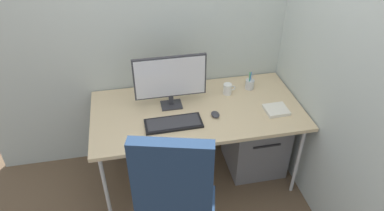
{
  "coord_description": "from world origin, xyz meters",
  "views": [
    {
      "loc": [
        -0.48,
        -2.21,
        2.39
      ],
      "look_at": [
        -0.06,
        -0.08,
        0.83
      ],
      "focal_mm": 32.92,
      "sensor_mm": 36.0,
      "label": 1
    }
  ],
  "objects_px": {
    "filing_cabinet": "(255,138)",
    "monitor": "(170,79)",
    "office_chair": "(176,210)",
    "keyboard": "(173,123)",
    "pen_holder": "(250,84)",
    "coffee_mug": "(228,89)",
    "mouse": "(215,114)",
    "notebook": "(276,110)"
  },
  "relations": [
    {
      "from": "pen_holder",
      "to": "mouse",
      "type": "bearing_deg",
      "value": -139.92
    },
    {
      "from": "keyboard",
      "to": "pen_holder",
      "type": "distance_m",
      "value": 0.81
    },
    {
      "from": "pen_holder",
      "to": "coffee_mug",
      "type": "distance_m",
      "value": 0.21
    },
    {
      "from": "keyboard",
      "to": "pen_holder",
      "type": "bearing_deg",
      "value": 26.88
    },
    {
      "from": "office_chair",
      "to": "coffee_mug",
      "type": "xyz_separation_m",
      "value": [
        0.61,
        1.05,
        0.11
      ]
    },
    {
      "from": "monitor",
      "to": "coffee_mug",
      "type": "height_order",
      "value": "monitor"
    },
    {
      "from": "monitor",
      "to": "keyboard",
      "type": "height_order",
      "value": "monitor"
    },
    {
      "from": "coffee_mug",
      "to": "mouse",
      "type": "bearing_deg",
      "value": -122.18
    },
    {
      "from": "filing_cabinet",
      "to": "office_chair",
      "type": "bearing_deg",
      "value": -133.06
    },
    {
      "from": "office_chair",
      "to": "coffee_mug",
      "type": "height_order",
      "value": "office_chair"
    },
    {
      "from": "filing_cabinet",
      "to": "notebook",
      "type": "relative_size",
      "value": 3.51
    },
    {
      "from": "monitor",
      "to": "mouse",
      "type": "xyz_separation_m",
      "value": [
        0.31,
        -0.21,
        -0.23
      ]
    },
    {
      "from": "keyboard",
      "to": "coffee_mug",
      "type": "xyz_separation_m",
      "value": [
        0.51,
        0.32,
        0.04
      ]
    },
    {
      "from": "filing_cabinet",
      "to": "mouse",
      "type": "xyz_separation_m",
      "value": [
        -0.43,
        -0.15,
        0.44
      ]
    },
    {
      "from": "filing_cabinet",
      "to": "monitor",
      "type": "height_order",
      "value": "monitor"
    },
    {
      "from": "keyboard",
      "to": "mouse",
      "type": "relative_size",
      "value": 5.05
    },
    {
      "from": "keyboard",
      "to": "mouse",
      "type": "height_order",
      "value": "mouse"
    },
    {
      "from": "filing_cabinet",
      "to": "notebook",
      "type": "height_order",
      "value": "notebook"
    },
    {
      "from": "mouse",
      "to": "notebook",
      "type": "height_order",
      "value": "mouse"
    },
    {
      "from": "office_chair",
      "to": "coffee_mug",
      "type": "bearing_deg",
      "value": 59.88
    },
    {
      "from": "keyboard",
      "to": "mouse",
      "type": "bearing_deg",
      "value": 6.74
    },
    {
      "from": "office_chair",
      "to": "coffee_mug",
      "type": "relative_size",
      "value": 12.35
    },
    {
      "from": "mouse",
      "to": "notebook",
      "type": "relative_size",
      "value": 0.49
    },
    {
      "from": "mouse",
      "to": "filing_cabinet",
      "type": "bearing_deg",
      "value": 13.2
    },
    {
      "from": "notebook",
      "to": "coffee_mug",
      "type": "bearing_deg",
      "value": 133.12
    },
    {
      "from": "filing_cabinet",
      "to": "keyboard",
      "type": "xyz_separation_m",
      "value": [
        -0.76,
        -0.19,
        0.44
      ]
    },
    {
      "from": "keyboard",
      "to": "filing_cabinet",
      "type": "bearing_deg",
      "value": 13.91
    },
    {
      "from": "monitor",
      "to": "coffee_mug",
      "type": "relative_size",
      "value": 5.34
    },
    {
      "from": "mouse",
      "to": "coffee_mug",
      "type": "distance_m",
      "value": 0.34
    },
    {
      "from": "office_chair",
      "to": "filing_cabinet",
      "type": "relative_size",
      "value": 2.12
    },
    {
      "from": "keyboard",
      "to": "mouse",
      "type": "xyz_separation_m",
      "value": [
        0.33,
        0.04,
        0.0
      ]
    },
    {
      "from": "filing_cabinet",
      "to": "monitor",
      "type": "distance_m",
      "value": 1.0
    },
    {
      "from": "office_chair",
      "to": "mouse",
      "type": "height_order",
      "value": "office_chair"
    },
    {
      "from": "coffee_mug",
      "to": "office_chair",
      "type": "bearing_deg",
      "value": -120.12
    },
    {
      "from": "office_chair",
      "to": "monitor",
      "type": "height_order",
      "value": "office_chair"
    },
    {
      "from": "filing_cabinet",
      "to": "monitor",
      "type": "bearing_deg",
      "value": 174.96
    },
    {
      "from": "mouse",
      "to": "coffee_mug",
      "type": "relative_size",
      "value": 0.81
    },
    {
      "from": "office_chair",
      "to": "keyboard",
      "type": "xyz_separation_m",
      "value": [
        0.1,
        0.73,
        0.07
      ]
    },
    {
      "from": "filing_cabinet",
      "to": "pen_holder",
      "type": "distance_m",
      "value": 0.5
    },
    {
      "from": "filing_cabinet",
      "to": "mouse",
      "type": "distance_m",
      "value": 0.63
    },
    {
      "from": "office_chair",
      "to": "keyboard",
      "type": "distance_m",
      "value": 0.74
    },
    {
      "from": "filing_cabinet",
      "to": "coffee_mug",
      "type": "bearing_deg",
      "value": 151.51
    }
  ]
}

